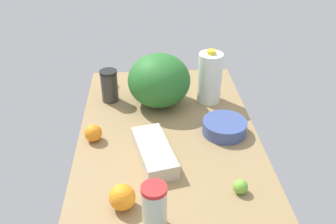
{
  "coord_description": "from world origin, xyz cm",
  "views": [
    {
      "loc": [
        131.89,
        -8.83,
        95.76
      ],
      "look_at": [
        0.0,
        0.0,
        13.0
      ],
      "focal_mm": 40.0,
      "sensor_mm": 36.0,
      "label": 1
    }
  ],
  "objects_px": {
    "orange_near_front": "(122,197)",
    "tumbler_cup": "(154,207)",
    "egg_carton": "(154,152)",
    "watermelon": "(159,80)",
    "mixing_bowl": "(224,127)",
    "shaker_bottle": "(109,86)",
    "milk_jug": "(210,78)",
    "lime_beside_bowl": "(240,187)",
    "lemon_by_jug": "(109,80)",
    "orange_loose": "(93,133)"
  },
  "relations": [
    {
      "from": "mixing_bowl",
      "to": "orange_near_front",
      "type": "distance_m",
      "value": 0.58
    },
    {
      "from": "mixing_bowl",
      "to": "shaker_bottle",
      "type": "bearing_deg",
      "value": -121.7
    },
    {
      "from": "shaker_bottle",
      "to": "orange_near_front",
      "type": "xyz_separation_m",
      "value": [
        0.71,
        0.09,
        -0.04
      ]
    },
    {
      "from": "shaker_bottle",
      "to": "mixing_bowl",
      "type": "xyz_separation_m",
      "value": [
        0.31,
        0.5,
        -0.05
      ]
    },
    {
      "from": "egg_carton",
      "to": "watermelon",
      "type": "distance_m",
      "value": 0.43
    },
    {
      "from": "egg_carton",
      "to": "orange_loose",
      "type": "xyz_separation_m",
      "value": [
        -0.14,
        -0.25,
        0.01
      ]
    },
    {
      "from": "tumbler_cup",
      "to": "egg_carton",
      "type": "bearing_deg",
      "value": 178.32
    },
    {
      "from": "watermelon",
      "to": "lemon_by_jug",
      "type": "xyz_separation_m",
      "value": [
        -0.21,
        -0.25,
        -0.09
      ]
    },
    {
      "from": "orange_near_front",
      "to": "lime_beside_bowl",
      "type": "xyz_separation_m",
      "value": [
        -0.04,
        0.4,
        -0.02
      ]
    },
    {
      "from": "mixing_bowl",
      "to": "milk_jug",
      "type": "bearing_deg",
      "value": -175.21
    },
    {
      "from": "shaker_bottle",
      "to": "orange_near_front",
      "type": "bearing_deg",
      "value": 6.81
    },
    {
      "from": "orange_loose",
      "to": "orange_near_front",
      "type": "bearing_deg",
      "value": 19.18
    },
    {
      "from": "egg_carton",
      "to": "shaker_bottle",
      "type": "height_order",
      "value": "shaker_bottle"
    },
    {
      "from": "egg_carton",
      "to": "lemon_by_jug",
      "type": "xyz_separation_m",
      "value": [
        -0.62,
        -0.21,
        0.0
      ]
    },
    {
      "from": "milk_jug",
      "to": "orange_near_front",
      "type": "xyz_separation_m",
      "value": [
        0.68,
        -0.39,
        -0.08
      ]
    },
    {
      "from": "lemon_by_jug",
      "to": "lime_beside_bowl",
      "type": "height_order",
      "value": "lemon_by_jug"
    },
    {
      "from": "watermelon",
      "to": "orange_loose",
      "type": "relative_size",
      "value": 4.08
    },
    {
      "from": "watermelon",
      "to": "lemon_by_jug",
      "type": "bearing_deg",
      "value": -128.97
    },
    {
      "from": "lime_beside_bowl",
      "to": "orange_near_front",
      "type": "bearing_deg",
      "value": -84.01
    },
    {
      "from": "shaker_bottle",
      "to": "lemon_by_jug",
      "type": "relative_size",
      "value": 2.48
    },
    {
      "from": "orange_loose",
      "to": "lemon_by_jug",
      "type": "xyz_separation_m",
      "value": [
        -0.49,
        0.03,
        -0.0
      ]
    },
    {
      "from": "orange_loose",
      "to": "orange_near_front",
      "type": "height_order",
      "value": "orange_near_front"
    },
    {
      "from": "milk_jug",
      "to": "mixing_bowl",
      "type": "relative_size",
      "value": 1.39
    },
    {
      "from": "tumbler_cup",
      "to": "shaker_bottle",
      "type": "xyz_separation_m",
      "value": [
        -0.8,
        -0.19,
        -0.0
      ]
    },
    {
      "from": "shaker_bottle",
      "to": "orange_loose",
      "type": "distance_m",
      "value": 0.34
    },
    {
      "from": "shaker_bottle",
      "to": "orange_loose",
      "type": "xyz_separation_m",
      "value": [
        0.33,
        -0.05,
        -0.04
      ]
    },
    {
      "from": "milk_jug",
      "to": "shaker_bottle",
      "type": "relative_size",
      "value": 1.65
    },
    {
      "from": "tumbler_cup",
      "to": "mixing_bowl",
      "type": "distance_m",
      "value": 0.58
    },
    {
      "from": "lime_beside_bowl",
      "to": "tumbler_cup",
      "type": "bearing_deg",
      "value": -66.91
    },
    {
      "from": "orange_loose",
      "to": "egg_carton",
      "type": "bearing_deg",
      "value": 61.06
    },
    {
      "from": "shaker_bottle",
      "to": "lemon_by_jug",
      "type": "distance_m",
      "value": 0.17
    },
    {
      "from": "orange_near_front",
      "to": "egg_carton",
      "type": "bearing_deg",
      "value": 155.52
    },
    {
      "from": "mixing_bowl",
      "to": "watermelon",
      "type": "bearing_deg",
      "value": -134.81
    },
    {
      "from": "watermelon",
      "to": "egg_carton",
      "type": "bearing_deg",
      "value": -5.46
    },
    {
      "from": "watermelon",
      "to": "orange_near_front",
      "type": "relative_size",
      "value": 3.33
    },
    {
      "from": "tumbler_cup",
      "to": "lemon_by_jug",
      "type": "relative_size",
      "value": 2.54
    },
    {
      "from": "egg_carton",
      "to": "lemon_by_jug",
      "type": "height_order",
      "value": "lemon_by_jug"
    },
    {
      "from": "orange_near_front",
      "to": "watermelon",
      "type": "bearing_deg",
      "value": 167.08
    },
    {
      "from": "tumbler_cup",
      "to": "watermelon",
      "type": "height_order",
      "value": "watermelon"
    },
    {
      "from": "orange_loose",
      "to": "watermelon",
      "type": "bearing_deg",
      "value": 134.57
    },
    {
      "from": "orange_near_front",
      "to": "tumbler_cup",
      "type": "bearing_deg",
      "value": 50.22
    },
    {
      "from": "milk_jug",
      "to": "lemon_by_jug",
      "type": "distance_m",
      "value": 0.54
    },
    {
      "from": "egg_carton",
      "to": "tumbler_cup",
      "type": "distance_m",
      "value": 0.34
    },
    {
      "from": "lemon_by_jug",
      "to": "lime_beside_bowl",
      "type": "distance_m",
      "value": 0.97
    },
    {
      "from": "shaker_bottle",
      "to": "lime_beside_bowl",
      "type": "xyz_separation_m",
      "value": [
        0.67,
        0.49,
        -0.05
      ]
    },
    {
      "from": "shaker_bottle",
      "to": "watermelon",
      "type": "xyz_separation_m",
      "value": [
        0.05,
        0.24,
        0.04
      ]
    },
    {
      "from": "mixing_bowl",
      "to": "orange_near_front",
      "type": "xyz_separation_m",
      "value": [
        0.4,
        -0.42,
        0.02
      ]
    },
    {
      "from": "orange_near_front",
      "to": "lemon_by_jug",
      "type": "xyz_separation_m",
      "value": [
        -0.87,
        -0.1,
        -0.01
      ]
    },
    {
      "from": "orange_loose",
      "to": "lemon_by_jug",
      "type": "height_order",
      "value": "orange_loose"
    },
    {
      "from": "tumbler_cup",
      "to": "orange_loose",
      "type": "xyz_separation_m",
      "value": [
        -0.47,
        -0.24,
        -0.05
      ]
    }
  ]
}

